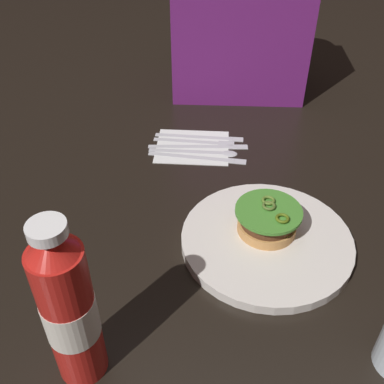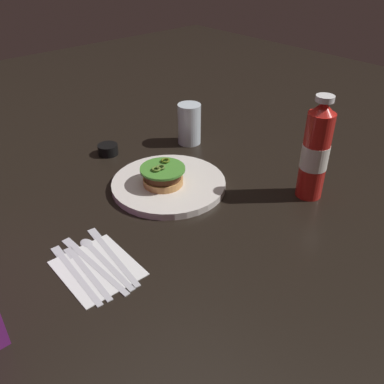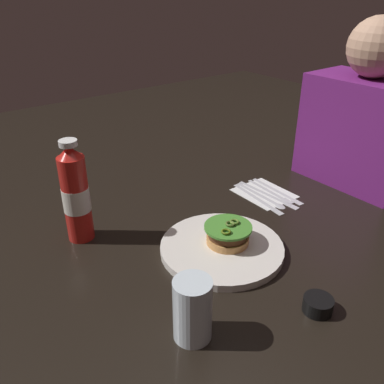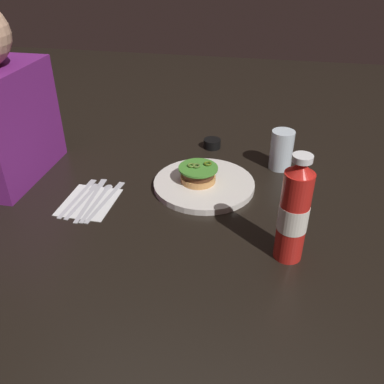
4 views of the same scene
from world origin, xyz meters
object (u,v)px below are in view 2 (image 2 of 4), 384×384
table_knife (90,260)px  butter_knife (72,269)px  burger_sandwich (163,176)px  napkin (97,268)px  ketchup_bottle (315,152)px  condiment_cup (108,149)px  dinner_plate (170,185)px  steak_knife (109,250)px  spoon_utensil (99,254)px  fork_utensil (84,266)px  water_glass (189,124)px

table_knife → butter_knife: bearing=90.9°
burger_sandwich → napkin: burger_sandwich is taller
ketchup_bottle → condiment_cup: (0.52, 0.25, -0.11)m
dinner_plate → burger_sandwich: (0.00, 0.02, 0.03)m
steak_knife → burger_sandwich: bearing=-64.0°
burger_sandwich → condiment_cup: (0.26, -0.00, -0.03)m
dinner_plate → burger_sandwich: size_ratio=2.58×
burger_sandwich → spoon_utensil: bearing=113.3°
napkin → fork_utensil: (0.02, 0.02, 0.00)m
napkin → fork_utensil: bearing=45.3°
dinner_plate → condiment_cup: bearing=3.6°
ketchup_bottle → steak_knife: size_ratio=1.20×
water_glass → fork_utensil: (-0.28, 0.53, -0.06)m
ketchup_bottle → condiment_cup: 0.59m
napkin → spoon_utensil: spoon_utensil is taller
dinner_plate → table_knife: 0.32m
burger_sandwich → table_knife: size_ratio=0.51×
burger_sandwich → table_knife: bearing=112.0°
condiment_cup → table_knife: bearing=143.3°
dinner_plate → steak_knife: bearing=113.7°
burger_sandwich → butter_knife: bearing=109.6°
steak_knife → fork_utensil: same height
napkin → spoon_utensil: bearing=-36.1°
dinner_plate → napkin: dinner_plate is taller
napkin → dinner_plate: bearing=-65.3°
water_glass → table_knife: bearing=118.3°
spoon_utensil → fork_utensil: (-0.01, 0.04, 0.00)m
dinner_plate → ketchup_bottle: 0.37m
table_knife → steak_knife: bearing=-92.1°
dinner_plate → steak_knife: size_ratio=1.36×
dinner_plate → condiment_cup: 0.27m
table_knife → fork_utensil: bearing=114.8°
condiment_cup → steak_knife: size_ratio=0.27×
napkin → condiment_cup: bearing=-34.7°
condiment_cup → water_glass: bearing=-113.6°
condiment_cup → dinner_plate: bearing=-176.4°
water_glass → ketchup_bottle: bearing=-176.8°
burger_sandwich → spoon_utensil: burger_sandwich is taller
burger_sandwich → ketchup_bottle: ketchup_bottle is taller
fork_utensil → table_knife: bearing=-65.2°
dinner_plate → condiment_cup: condiment_cup is taller
water_glass → condiment_cup: (0.10, 0.23, -0.05)m
steak_knife → butter_knife: size_ratio=1.05×
burger_sandwich → steak_knife: burger_sandwich is taller
condiment_cup → fork_utensil: size_ratio=0.32×
water_glass → napkin: water_glass is taller
ketchup_bottle → condiment_cup: bearing=25.9°
burger_sandwich → dinner_plate: bearing=-102.4°
burger_sandwich → table_knife: 0.30m
ketchup_bottle → condiment_cup: size_ratio=4.39×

